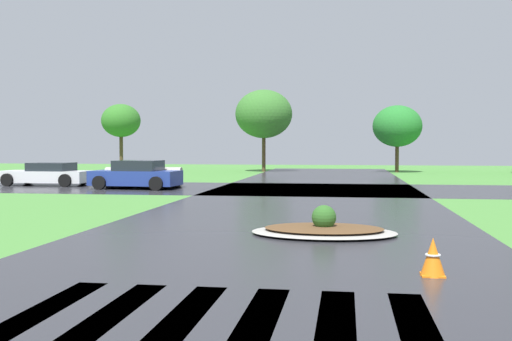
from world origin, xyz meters
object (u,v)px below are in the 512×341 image
at_px(car_silver_hatch, 47,175).
at_px(traffic_cone, 433,258).
at_px(car_blue_compact, 136,175).
at_px(drainage_pipe_stack, 144,177).
at_px(median_island, 324,229).

bearing_deg(car_silver_hatch, traffic_cone, 132.40).
height_order(car_blue_compact, traffic_cone, car_blue_compact).
xyz_separation_m(car_silver_hatch, car_blue_compact, (5.29, -1.55, 0.08)).
distance_m(drainage_pipe_stack, traffic_cone, 21.79).
relative_size(car_silver_hatch, traffic_cone, 7.62).
bearing_deg(car_silver_hatch, car_blue_compact, 165.52).
distance_m(median_island, traffic_cone, 4.56).
xyz_separation_m(car_silver_hatch, traffic_cone, (16.40, -19.15, -0.26)).
distance_m(median_island, car_blue_compact, 16.33).
relative_size(car_blue_compact, traffic_cone, 6.89).
bearing_deg(median_island, drainage_pipe_stack, 122.51).
height_order(car_silver_hatch, car_blue_compact, car_blue_compact).
bearing_deg(car_blue_compact, car_silver_hatch, -12.67).
xyz_separation_m(car_blue_compact, traffic_cone, (11.11, -17.60, -0.34)).
xyz_separation_m(car_blue_compact, drainage_pipe_stack, (-0.02, 1.13, -0.14)).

